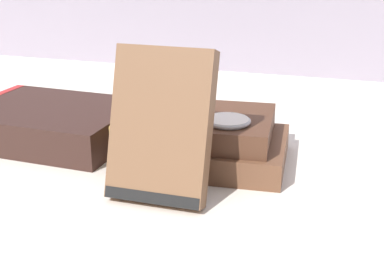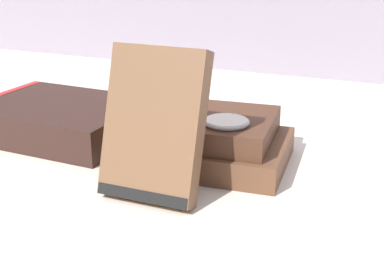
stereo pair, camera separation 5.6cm
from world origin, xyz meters
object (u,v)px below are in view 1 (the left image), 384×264
at_px(book_flat_top, 193,126).
at_px(reading_glasses, 179,121).
at_px(book_flat_bottom, 204,148).
at_px(book_side_left, 47,122).
at_px(book_leaning_front, 157,130).
at_px(pocket_watch, 228,121).

distance_m(book_flat_top, reading_glasses, 0.16).
distance_m(book_flat_bottom, book_side_left, 0.23).
relative_size(book_side_left, book_leaning_front, 1.44).
xyz_separation_m(book_flat_bottom, book_side_left, (-0.23, 0.01, 0.01)).
distance_m(book_leaning_front, pocket_watch, 0.10).
bearing_deg(book_flat_bottom, reading_glasses, 116.08).
relative_size(book_flat_bottom, book_leaning_front, 1.25).
distance_m(book_flat_bottom, pocket_watch, 0.06).
height_order(book_flat_bottom, book_leaning_front, book_leaning_front).
bearing_deg(book_side_left, pocket_watch, -5.32).
height_order(book_flat_bottom, pocket_watch, pocket_watch).
bearing_deg(reading_glasses, book_flat_bottom, -49.32).
bearing_deg(pocket_watch, reading_glasses, 126.12).
relative_size(book_side_left, pocket_watch, 4.04).
height_order(book_flat_bottom, book_flat_top, book_flat_top).
xyz_separation_m(book_side_left, book_leaning_front, (0.21, -0.12, 0.05)).
bearing_deg(book_side_left, book_leaning_front, -27.60).
bearing_deg(reading_glasses, book_leaning_front, -66.19).
bearing_deg(book_flat_bottom, book_leaning_front, -104.67).
bearing_deg(pocket_watch, book_leaning_front, -122.52).
relative_size(book_leaning_front, reading_glasses, 1.55).
bearing_deg(book_leaning_front, reading_glasses, 103.71).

